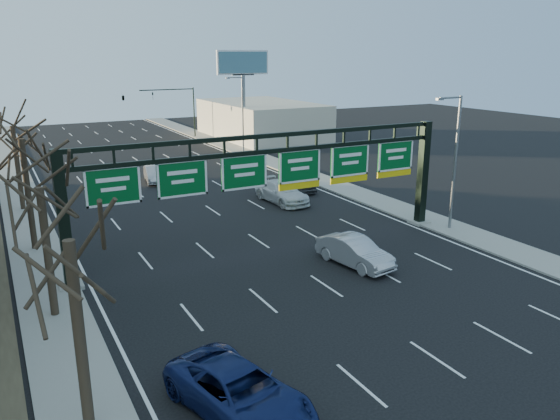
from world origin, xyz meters
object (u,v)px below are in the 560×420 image
sign_gantry (275,176)px  car_silver_sedan (355,252)px  car_white_wagon (282,192)px  car_blue_suv (239,392)px

sign_gantry → car_silver_sedan: size_ratio=4.98×
car_silver_sedan → car_white_wagon: car_white_wagon is taller
sign_gantry → car_blue_suv: sign_gantry is taller
car_silver_sedan → car_white_wagon: bearing=69.6°
car_blue_suv → car_silver_sedan: (11.20, 9.09, 0.00)m
sign_gantry → car_blue_suv: 16.26m
car_blue_suv → car_silver_sedan: same height
car_silver_sedan → car_white_wagon: (2.85, 13.97, 0.02)m
sign_gantry → car_silver_sedan: sign_gantry is taller
car_blue_suv → car_silver_sedan: size_ratio=1.19×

